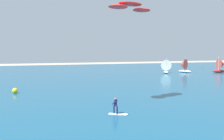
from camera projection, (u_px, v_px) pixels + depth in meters
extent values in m
cube|color=navy|center=(75.00, 76.00, 55.05)|extent=(160.00, 90.00, 0.10)
cube|color=white|center=(116.00, 114.00, 22.24)|extent=(1.44, 1.05, 0.05)
cylinder|color=#19194C|center=(117.00, 110.00, 22.05)|extent=(0.14, 0.14, 0.80)
cylinder|color=#19194C|center=(114.00, 109.00, 22.36)|extent=(0.14, 0.14, 0.80)
cube|color=#19194C|center=(116.00, 103.00, 22.14)|extent=(0.36, 0.42, 0.60)
sphere|color=#9E7051|center=(116.00, 99.00, 22.11)|extent=(0.22, 0.22, 0.22)
cylinder|color=#19194C|center=(114.00, 103.00, 21.94)|extent=(0.49, 0.32, 0.39)
cylinder|color=#19194C|center=(115.00, 102.00, 22.37)|extent=(0.49, 0.32, 0.39)
ellipsoid|color=white|center=(125.00, 114.00, 22.05)|extent=(0.86, 0.90, 0.08)
ellipsoid|color=red|center=(130.00, 4.00, 25.71)|extent=(3.58, 2.83, 0.37)
ellipsoid|color=red|center=(118.00, 7.00, 24.71)|extent=(2.80, 2.54, 0.37)
ellipsoid|color=red|center=(142.00, 10.00, 26.80)|extent=(2.80, 2.54, 0.37)
ellipsoid|color=silver|center=(185.00, 71.00, 64.09)|extent=(3.13, 3.79, 0.70)
cylinder|color=silver|center=(186.00, 64.00, 63.79)|extent=(0.12, 0.12, 3.71)
cone|color=#D84C3F|center=(183.00, 64.00, 64.32)|extent=(3.49, 3.09, 3.12)
ellipsoid|color=maroon|center=(219.00, 71.00, 64.13)|extent=(4.02, 2.18, 0.72)
cylinder|color=silver|center=(219.00, 63.00, 63.93)|extent=(0.12, 0.12, 3.82)
cone|color=#D84C3F|center=(222.00, 64.00, 63.98)|extent=(2.38, 3.51, 3.21)
ellipsoid|color=white|center=(166.00, 72.00, 62.23)|extent=(2.30, 3.68, 0.65)
cylinder|color=silver|center=(166.00, 65.00, 61.89)|extent=(0.11, 0.11, 3.48)
cone|color=silver|center=(166.00, 65.00, 62.66)|extent=(3.27, 2.42, 2.92)
sphere|color=yellow|center=(15.00, 91.00, 33.11)|extent=(0.78, 0.78, 0.78)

